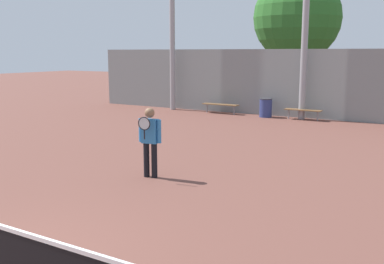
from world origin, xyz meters
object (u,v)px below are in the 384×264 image
at_px(tennis_player, 150,138).
at_px(tree_green_broad, 297,18).
at_px(trash_bin, 266,108).
at_px(bench_courtside_near, 303,110).
at_px(bench_courtside_far, 220,105).

bearing_deg(tennis_player, tree_green_broad, 88.15).
bearing_deg(trash_bin, bench_courtside_near, 1.16).
relative_size(bench_courtside_far, tree_green_broad, 0.25).
relative_size(tennis_player, bench_courtside_far, 0.90).
bearing_deg(bench_courtside_far, tree_green_broad, 76.44).
xyz_separation_m(tennis_player, tree_green_broad, (-2.24, 17.43, 3.93)).
relative_size(bench_courtside_near, bench_courtside_far, 0.87).
bearing_deg(trash_bin, bench_courtside_far, 179.14).
bearing_deg(bench_courtside_far, tennis_player, -70.94).
xyz_separation_m(trash_bin, tree_green_broad, (-0.81, 6.49, 4.45)).
xyz_separation_m(bench_courtside_far, trash_bin, (2.36, -0.04, 0.02)).
bearing_deg(tennis_player, bench_courtside_far, 99.91).
height_order(tennis_player, tree_green_broad, tree_green_broad).
distance_m(bench_courtside_near, trash_bin, 1.75).
bearing_deg(tennis_player, bench_courtside_near, 79.20).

